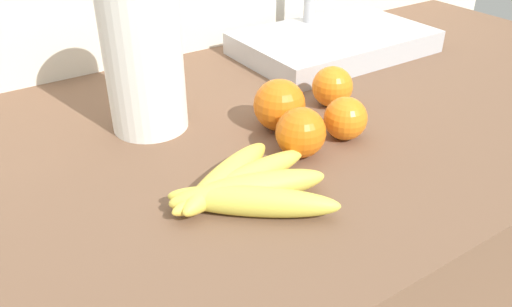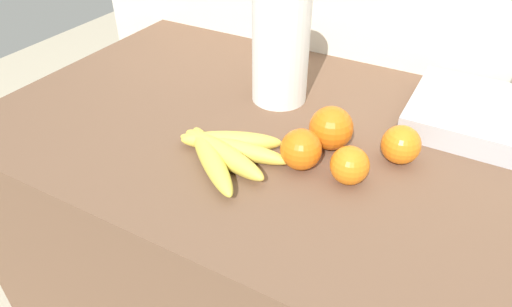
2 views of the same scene
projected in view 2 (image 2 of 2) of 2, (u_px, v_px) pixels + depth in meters
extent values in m
cube|color=brown|center=(339.00, 304.00, 1.10)|extent=(1.52, 0.73, 0.91)
cube|color=silver|center=(397.00, 155.00, 1.26)|extent=(1.92, 0.06, 1.30)
ellipsoid|color=#DDD04C|center=(211.00, 159.00, 0.78)|extent=(0.18, 0.16, 0.04)
ellipsoid|color=#DBC34C|center=(223.00, 154.00, 0.79)|extent=(0.20, 0.09, 0.04)
ellipsoid|color=#E9CA4C|center=(233.00, 149.00, 0.81)|extent=(0.22, 0.06, 0.03)
ellipsoid|color=#E9CD4C|center=(231.00, 141.00, 0.82)|extent=(0.18, 0.11, 0.04)
sphere|color=orange|center=(301.00, 149.00, 0.77)|extent=(0.07, 0.07, 0.07)
sphere|color=orange|center=(401.00, 145.00, 0.79)|extent=(0.07, 0.07, 0.07)
sphere|color=orange|center=(348.00, 165.00, 0.74)|extent=(0.06, 0.06, 0.06)
sphere|color=orange|center=(331.00, 128.00, 0.82)|extent=(0.08, 0.08, 0.08)
cylinder|color=white|center=(281.00, 45.00, 0.92)|extent=(0.12, 0.12, 0.24)
cylinder|color=gray|center=(281.00, 38.00, 0.91)|extent=(0.02, 0.02, 0.27)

